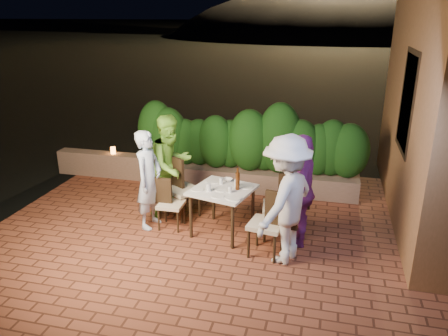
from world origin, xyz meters
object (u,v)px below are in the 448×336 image
(beer_bottle, at_px, (238,179))
(chair_left_back, at_px, (183,188))
(chair_left_front, at_px, (171,203))
(chair_right_back, at_px, (279,206))
(diner_blue, at_px, (149,180))
(parapet_lamp, at_px, (113,150))
(dining_table, at_px, (222,211))
(diner_white, at_px, (286,200))
(diner_green, at_px, (171,165))
(chair_right_front, at_px, (266,223))
(diner_purple, at_px, (301,190))
(bowl, at_px, (228,180))

(beer_bottle, distance_m, chair_left_back, 1.17)
(chair_left_front, xyz_separation_m, chair_left_back, (0.05, 0.43, 0.09))
(chair_left_back, bearing_deg, chair_right_back, 20.44)
(diner_blue, bearing_deg, chair_left_back, -35.68)
(beer_bottle, relative_size, parapet_lamp, 2.45)
(chair_left_back, bearing_deg, parapet_lamp, 176.04)
(parapet_lamp, bearing_deg, dining_table, -33.87)
(beer_bottle, xyz_separation_m, diner_white, (0.79, -0.57, -0.02))
(chair_left_front, xyz_separation_m, parapet_lamp, (-1.99, 1.91, 0.15))
(diner_blue, bearing_deg, parapet_lamp, 46.52)
(diner_white, bearing_deg, beer_bottle, -102.42)
(diner_blue, relative_size, diner_green, 0.92)
(dining_table, relative_size, chair_left_front, 1.03)
(chair_right_front, bearing_deg, diner_purple, -123.55)
(chair_right_front, bearing_deg, chair_left_back, -21.03)
(diner_purple, relative_size, parapet_lamp, 12.06)
(diner_purple, distance_m, parapet_lamp, 4.45)
(beer_bottle, bearing_deg, diner_purple, -2.44)
(dining_table, bearing_deg, chair_right_front, -32.29)
(chair_left_front, relative_size, diner_blue, 0.53)
(dining_table, xyz_separation_m, diner_blue, (-1.19, -0.03, 0.42))
(diner_green, bearing_deg, diner_white, -87.15)
(chair_right_back, bearing_deg, chair_left_back, -18.83)
(chair_right_front, bearing_deg, bowl, -37.91)
(chair_right_back, distance_m, parapet_lamp, 4.11)
(beer_bottle, bearing_deg, chair_right_back, 5.07)
(bowl, relative_size, chair_left_back, 0.15)
(diner_purple, bearing_deg, chair_left_front, -91.54)
(chair_left_front, distance_m, chair_left_back, 0.44)
(bowl, distance_m, diner_purple, 1.23)
(dining_table, distance_m, diner_white, 1.27)
(dining_table, height_order, diner_green, diner_green)
(dining_table, height_order, chair_left_front, chair_left_front)
(chair_left_back, distance_m, parapet_lamp, 2.51)
(parapet_lamp, bearing_deg, beer_bottle, -31.46)
(dining_table, xyz_separation_m, parapet_lamp, (-2.83, 1.90, 0.20))
(dining_table, distance_m, chair_right_front, 0.90)
(beer_bottle, height_order, diner_blue, diner_blue)
(chair_left_front, relative_size, chair_right_front, 0.84)
(beer_bottle, xyz_separation_m, bowl, (-0.23, 0.30, -0.15))
(chair_right_back, bearing_deg, chair_left_front, -4.04)
(chair_left_back, bearing_deg, dining_table, 3.94)
(diner_white, distance_m, diner_purple, 0.56)
(chair_right_back, distance_m, diner_blue, 2.07)
(dining_table, distance_m, diner_green, 1.25)
(bowl, distance_m, parapet_lamp, 3.24)
(dining_table, distance_m, chair_right_back, 0.88)
(diner_green, bearing_deg, beer_bottle, -81.19)
(dining_table, height_order, chair_left_back, chair_left_back)
(diner_blue, height_order, parapet_lamp, diner_blue)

